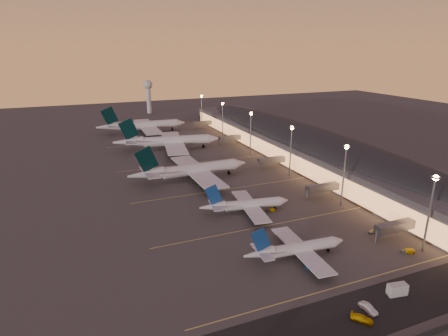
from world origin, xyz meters
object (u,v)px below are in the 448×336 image
radar_tower (148,91)px  baggage_tug_c (271,210)px  airliner_wide_mid (167,141)px  baggage_tug_b (374,232)px  service_van_b (362,318)px  catering_truck_a (398,290)px  airliner_wide_near (190,170)px  baggage_tug_a (408,251)px  airliner_narrow_south (296,249)px  airliner_wide_far (142,126)px  service_van_c (368,308)px  airliner_narrow_north (245,205)px

radar_tower → baggage_tug_c: (-3.91, -254.45, -21.42)m
airliner_wide_mid → baggage_tug_b: airliner_wide_mid is taller
service_van_b → catering_truck_a: bearing=-23.2°
airliner_wide_near → baggage_tug_a: size_ratio=13.81×
airliner_narrow_south → catering_truck_a: size_ratio=5.77×
airliner_wide_far → service_van_c: airliner_wide_far is taller
service_van_c → catering_truck_a: bearing=7.2°
catering_truck_a → service_van_b: (-15.94, -4.37, -0.74)m
airliner_wide_far → baggage_tug_c: size_ratio=20.08×
baggage_tug_a → service_van_c: size_ratio=0.86×
baggage_tug_c → baggage_tug_b: bearing=-51.0°
airliner_wide_far → baggage_tug_c: airliner_wide_far is taller
baggage_tug_b → service_van_c: bearing=-135.1°
airliner_narrow_south → service_van_c: (3.17, -28.09, -2.32)m
airliner_narrow_south → baggage_tug_a: bearing=-13.6°
airliner_narrow_south → airliner_wide_mid: (-4.28, 142.40, 2.36)m
baggage_tug_c → catering_truck_a: catering_truck_a is taller
service_van_c → airliner_wide_far: bearing=90.4°
airliner_wide_far → radar_tower: bearing=76.2°
radar_tower → airliner_wide_near: bearing=-96.2°
airliner_wide_mid → catering_truck_a: bearing=-74.0°
airliner_narrow_north → airliner_wide_far: airliner_wide_far is taller
airliner_wide_far → baggage_tug_c: (19.78, -165.51, -5.11)m
baggage_tug_c → airliner_narrow_north: bearing=163.2°
service_van_b → service_van_c: service_van_c is taller
airliner_narrow_north → baggage_tug_a: 59.01m
airliner_narrow_south → airliner_wide_near: bearing=100.0°
baggage_tug_b → airliner_wide_far: bearing=102.8°
service_van_b → baggage_tug_b: bearing=4.9°
airliner_narrow_north → radar_tower: 252.56m
airliner_narrow_south → baggage_tug_b: size_ratio=9.38×
airliner_wide_near → service_van_b: (7.41, -112.08, -4.24)m
airliner_wide_far → service_van_c: 227.32m
airliner_wide_near → radar_tower: bearing=82.3°
airliner_narrow_north → baggage_tug_a: (34.90, -47.50, -2.81)m
radar_tower → service_van_b: radar_tower is taller
airliner_wide_mid → service_van_c: (7.45, -170.49, -4.68)m
airliner_wide_near → service_van_c: airliner_wide_near is taller
radar_tower → service_van_b: size_ratio=6.27×
baggage_tug_c → service_van_c: 61.80m
airliner_wide_mid → airliner_narrow_south: bearing=-78.8°
airliner_wide_far → baggage_tug_b: (44.43, -195.38, -5.06)m
catering_truck_a → service_van_b: size_ratio=1.15×
airliner_wide_near → service_van_c: 110.50m
radar_tower → airliner_narrow_south: bearing=-92.8°
airliner_narrow_south → airliner_wide_mid: bearing=96.0°
service_van_c → baggage_tug_c: bearing=80.7°
airliner_narrow_north → airliner_wide_far: bearing=101.8°
airliner_narrow_north → airliner_wide_near: 46.23m
airliner_wide_near → baggage_tug_b: 89.46m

